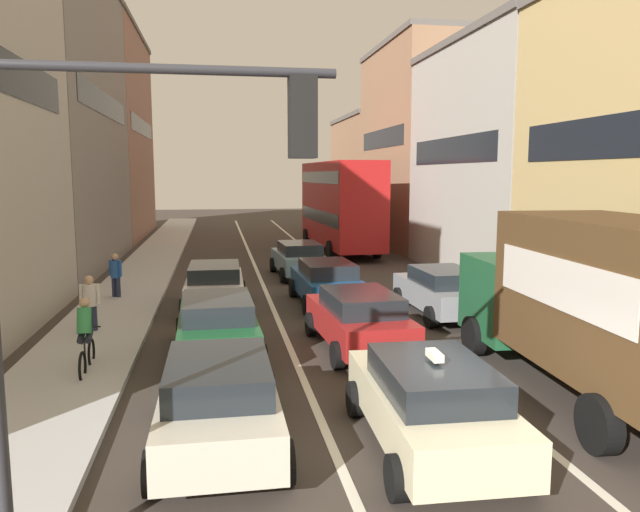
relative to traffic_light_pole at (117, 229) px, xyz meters
The scene contains 20 objects.
ground_plane 6.15m from the traffic_light_pole, 22.51° to the left, with size 140.00×140.00×0.00m, color #3C342E.
sidewalk_left 22.28m from the traffic_light_pole, 95.88° to the left, with size 2.60×64.00×0.14m, color #B7B7B7.
lane_stripe_left 22.34m from the traffic_light_pole, 82.82° to the left, with size 0.16×60.00×0.01m, color silver.
lane_stripe_right 23.01m from the traffic_light_pole, 74.28° to the left, with size 0.16×60.00×0.01m, color silver.
building_row_left 25.69m from the traffic_light_pole, 107.22° to the left, with size 7.20×43.90×14.26m.
building_row_right 27.72m from the traffic_light_pole, 58.78° to the left, with size 7.20×43.90×12.12m.
traffic_light_pole is the anchor object (origin of this frame).
removalist_box_truck 9.29m from the traffic_light_pole, 26.55° to the left, with size 2.99×7.80×3.58m.
taxi_centre_lane_front 5.74m from the traffic_light_pole, 29.10° to the left, with size 2.17×4.35×1.66m.
sedan_left_lane_front 4.42m from the traffic_light_pole, 72.67° to the left, with size 2.06×4.30×1.49m.
sedan_centre_lane_second 9.69m from the traffic_light_pole, 61.06° to the left, with size 2.24×4.39×1.49m.
wagon_left_lane_second 8.61m from the traffic_light_pole, 83.20° to the left, with size 2.15×4.34×1.49m.
hatchback_centre_lane_third 14.43m from the traffic_light_pole, 71.02° to the left, with size 2.16×4.35×1.49m.
sedan_left_lane_third 13.74m from the traffic_light_pole, 86.24° to the left, with size 2.11×4.33×1.49m.
coupe_centre_lane_fourth 19.91m from the traffic_light_pole, 76.96° to the left, with size 2.23×4.38×1.49m.
sedan_right_lane_behind_truck 14.00m from the traffic_light_pole, 54.91° to the left, with size 2.13×4.33×1.49m.
bus_mid_queue_primary 28.37m from the traffic_light_pole, 73.86° to the left, with size 3.06×10.58×5.06m.
cyclist_on_sidewalk 7.90m from the traffic_light_pole, 104.83° to the left, with size 0.50×1.73×1.72m.
pedestrian_near_kerb 15.69m from the traffic_light_pole, 99.36° to the left, with size 0.46×0.35×1.66m.
pedestrian_mid_sidewalk 11.21m from the traffic_light_pole, 103.09° to the left, with size 0.54×0.34×1.66m.
Camera 1 is at (-3.45, -8.22, 4.36)m, focal length 33.98 mm.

